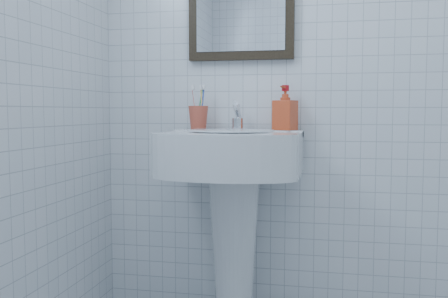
# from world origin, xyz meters

# --- Properties ---
(wall_back) EXTENTS (2.20, 0.02, 2.50)m
(wall_back) POSITION_xyz_m (0.00, 1.20, 1.25)
(wall_back) COLOR white
(wall_back) RESTS_ON ground
(washbasin) EXTENTS (0.60, 0.44, 0.92)m
(washbasin) POSITION_xyz_m (-0.42, 0.99, 0.62)
(washbasin) COLOR silver
(washbasin) RESTS_ON ground
(faucet) EXTENTS (0.05, 0.12, 0.13)m
(faucet) POSITION_xyz_m (-0.42, 1.10, 0.96)
(faucet) COLOR silver
(faucet) RESTS_ON washbasin
(toothbrush_cup) EXTENTS (0.12, 0.12, 0.11)m
(toothbrush_cup) POSITION_xyz_m (-0.61, 1.09, 0.97)
(toothbrush_cup) COLOR #B24530
(toothbrush_cup) RESTS_ON washbasin
(soap_dispenser) EXTENTS (0.12, 0.12, 0.20)m
(soap_dispenser) POSITION_xyz_m (-0.20, 1.12, 1.01)
(soap_dispenser) COLOR red
(soap_dispenser) RESTS_ON washbasin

